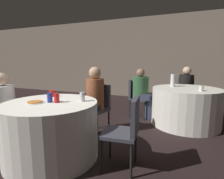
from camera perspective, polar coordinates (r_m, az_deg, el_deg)
name	(u,v)px	position (r m, az deg, el deg)	size (l,w,h in m)	color
ground_plane	(50,161)	(2.59, -19.69, -21.04)	(16.00, 16.00, 0.00)	black
wall_back	(137,58)	(6.41, 8.12, 10.04)	(16.00, 0.06, 2.80)	gray
table_near	(52,130)	(2.52, -19.06, -12.34)	(1.22, 1.22, 0.76)	white
table_far	(185,106)	(3.86, 22.85, -5.14)	(1.33, 1.33, 0.76)	white
chair_near_east	(127,127)	(2.09, 5.00, -12.00)	(0.44, 0.44, 0.87)	#383842
chair_near_north	(98,104)	(3.17, -4.44, -4.66)	(0.47, 0.47, 0.87)	#383842
chair_near_west	(0,110)	(3.24, -32.66, -5.78)	(0.42, 0.41, 0.87)	#383842
chair_far_west	(136,94)	(4.09, 7.94, -1.59)	(0.46, 0.45, 0.87)	#383842
chair_far_north	(186,91)	(4.89, 22.89, -0.49)	(0.40, 0.41, 0.87)	#383842
person_black_shirt	(186,90)	(4.72, 22.95, 0.00)	(0.34, 0.51, 1.16)	#4C4238
person_white_shirt	(7,109)	(3.10, -31.03, -5.55)	(0.51, 0.33, 1.11)	#282828
person_green_jacket	(143,93)	(4.03, 9.98, -0.98)	(0.52, 0.40, 1.13)	#33384C
person_floral_shirt	(93,102)	(3.03, -6.32, -3.95)	(0.36, 0.49, 1.19)	#282828
pizza_plate_near	(35,102)	(2.46, -23.85, -3.81)	(0.24, 0.24, 0.02)	white
soda_can_red	(57,98)	(2.36, -17.59, -2.64)	(0.07, 0.07, 0.12)	red
soda_can_blue	(50,98)	(2.41, -19.64, -2.52)	(0.07, 0.07, 0.12)	#1E38A5
soda_can_silver	(82,97)	(2.36, -9.68, -2.35)	(0.07, 0.07, 0.12)	silver
cup_near	(52,93)	(2.79, -19.08, -1.24)	(0.07, 0.07, 0.09)	red
bottle_far	(173,80)	(3.92, 19.22, 2.84)	(0.09, 0.09, 0.26)	white
cup_far	(201,88)	(3.52, 27.11, 0.31)	(0.08, 0.08, 0.10)	silver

